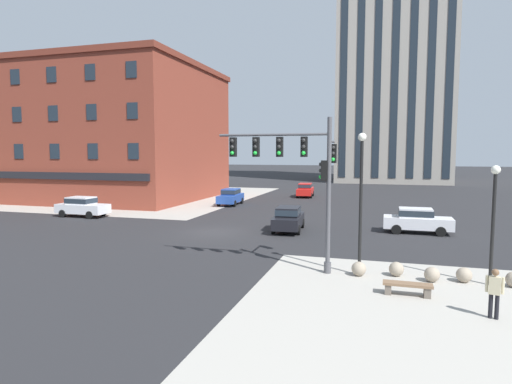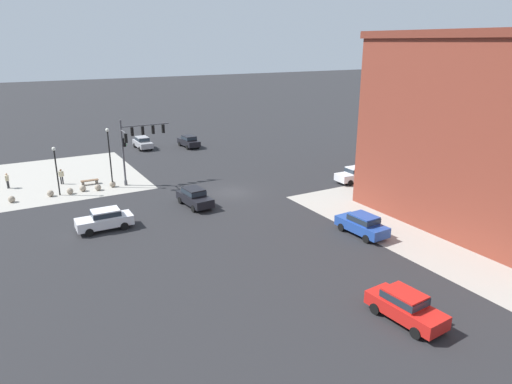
# 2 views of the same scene
# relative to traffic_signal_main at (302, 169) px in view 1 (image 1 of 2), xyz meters

# --- Properties ---
(ground_plane) EXTENTS (320.00, 320.00, 0.00)m
(ground_plane) POSITION_rel_traffic_signal_main_xyz_m (-7.36, 7.61, -4.65)
(ground_plane) COLOR #262628
(sidewalk_far_corner) EXTENTS (32.00, 32.00, 0.02)m
(sidewalk_far_corner) POSITION_rel_traffic_signal_main_xyz_m (-27.36, 27.61, -4.65)
(sidewalk_far_corner) COLOR #A8A399
(sidewalk_far_corner) RESTS_ON ground
(traffic_signal_main) EXTENTS (5.29, 2.09, 6.94)m
(traffic_signal_main) POSITION_rel_traffic_signal_main_xyz_m (0.00, 0.00, 0.00)
(traffic_signal_main) COLOR #4C4C51
(traffic_signal_main) RESTS_ON ground
(bollard_sphere_curb_a) EXTENTS (0.63, 0.63, 0.63)m
(bollard_sphere_curb_a) POSITION_rel_traffic_signal_main_xyz_m (2.62, -0.21, -4.33)
(bollard_sphere_curb_a) COLOR gray
(bollard_sphere_curb_a) RESTS_ON ground
(bollard_sphere_curb_b) EXTENTS (0.63, 0.63, 0.63)m
(bollard_sphere_curb_b) POSITION_rel_traffic_signal_main_xyz_m (4.20, 0.21, -4.33)
(bollard_sphere_curb_b) COLOR gray
(bollard_sphere_curb_b) RESTS_ON ground
(bollard_sphere_curb_c) EXTENTS (0.63, 0.63, 0.63)m
(bollard_sphere_curb_c) POSITION_rel_traffic_signal_main_xyz_m (5.61, -0.23, -4.33)
(bollard_sphere_curb_c) COLOR gray
(bollard_sphere_curb_c) RESTS_ON ground
(bollard_sphere_curb_d) EXTENTS (0.63, 0.63, 0.63)m
(bollard_sphere_curb_d) POSITION_rel_traffic_signal_main_xyz_m (6.88, 0.07, -4.33)
(bollard_sphere_curb_d) COLOR gray
(bollard_sphere_curb_d) RESTS_ON ground
(bench_near_signal) EXTENTS (1.81, 0.51, 0.49)m
(bench_near_signal) POSITION_rel_traffic_signal_main_xyz_m (4.52, -2.35, -4.32)
(bench_near_signal) COLOR brown
(bench_near_signal) RESTS_ON ground
(pedestrian_near_bench) EXTENTS (0.53, 0.29, 1.66)m
(pedestrian_near_bench) POSITION_rel_traffic_signal_main_xyz_m (7.08, -3.94, -3.70)
(pedestrian_near_bench) COLOR black
(pedestrian_near_bench) RESTS_ON ground
(street_lamp_corner_near) EXTENTS (0.36, 0.36, 6.24)m
(street_lamp_corner_near) POSITION_rel_traffic_signal_main_xyz_m (2.64, -0.09, -0.81)
(street_lamp_corner_near) COLOR black
(street_lamp_corner_near) RESTS_ON ground
(street_lamp_mid_sidewalk) EXTENTS (0.36, 0.36, 4.89)m
(street_lamp_mid_sidewalk) POSITION_rel_traffic_signal_main_xyz_m (7.84, -0.03, -1.54)
(street_lamp_mid_sidewalk) COLOR black
(street_lamp_mid_sidewalk) RESTS_ON ground
(car_main_northbound_near) EXTENTS (4.42, 1.93, 1.68)m
(car_main_northbound_near) POSITION_rel_traffic_signal_main_xyz_m (5.85, 11.19, -3.73)
(car_main_northbound_near) COLOR silver
(car_main_northbound_near) RESTS_ON ground
(car_main_southbound_near) EXTENTS (2.07, 4.49, 1.68)m
(car_main_southbound_near) POSITION_rel_traffic_signal_main_xyz_m (-11.49, 22.31, -3.73)
(car_main_southbound_near) COLOR #23479E
(car_main_southbound_near) RESTS_ON ground
(car_main_southbound_far) EXTENTS (2.14, 4.52, 1.68)m
(car_main_southbound_far) POSITION_rel_traffic_signal_main_xyz_m (-5.43, 32.43, -3.73)
(car_main_southbound_far) COLOR red
(car_main_southbound_far) RESTS_ON ground
(car_parked_curb) EXTENTS (4.44, 1.98, 1.68)m
(car_parked_curb) POSITION_rel_traffic_signal_main_xyz_m (-20.74, 11.01, -3.73)
(car_parked_curb) COLOR silver
(car_parked_curb) RESTS_ON ground
(car_main_mid) EXTENTS (2.15, 4.52, 1.68)m
(car_main_mid) POSITION_rel_traffic_signal_main_xyz_m (-2.61, 9.51, -3.73)
(car_main_mid) COLOR black
(car_main_mid) RESTS_ON ground
(storefront_block_near_corner) EXTENTS (22.51, 19.93, 15.38)m
(storefront_block_near_corner) POSITION_rel_traffic_signal_main_xyz_m (-27.40, 25.35, 3.05)
(storefront_block_near_corner) COLOR brown
(storefront_block_near_corner) RESTS_ON ground
(residential_tower_skyline_right) EXTENTS (20.15, 19.42, 56.28)m
(residential_tower_skyline_right) POSITION_rel_traffic_signal_main_xyz_m (5.23, 66.60, 23.51)
(residential_tower_skyline_right) COLOR #9E998E
(residential_tower_skyline_right) RESTS_ON ground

